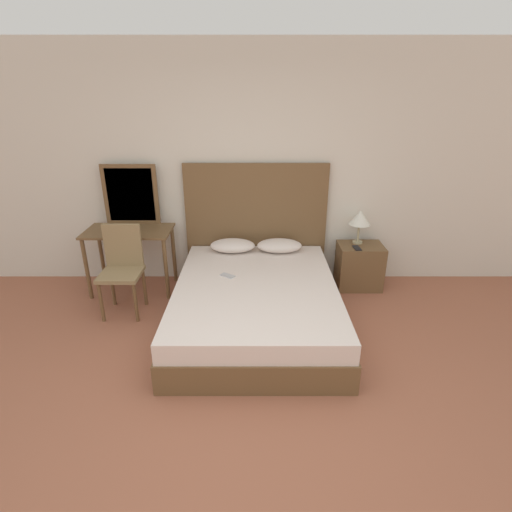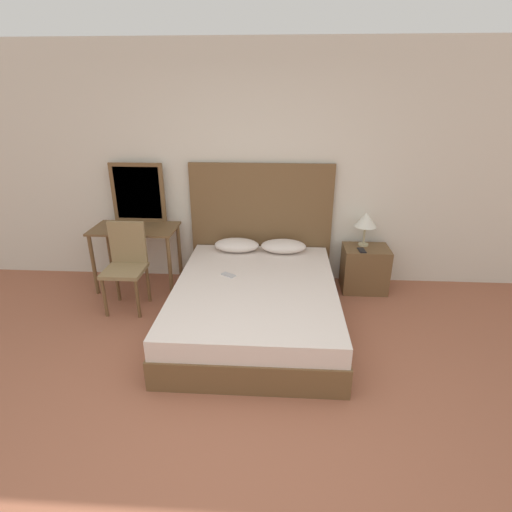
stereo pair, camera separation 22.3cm
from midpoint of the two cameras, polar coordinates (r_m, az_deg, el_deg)
name	(u,v)px [view 1 (the left image)]	position (r m, az deg, el deg)	size (l,w,h in m)	color
ground_plane	(240,442)	(2.96, -4.72, -25.01)	(16.00, 16.00, 0.00)	#9E5B42
wall_back	(246,169)	(4.67, -2.77, 12.32)	(10.00, 0.06, 2.70)	silver
bed	(256,304)	(3.98, -1.62, -6.94)	(1.58, 2.07, 0.45)	brown
headboard	(256,224)	(4.75, -1.35, 4.60)	(1.66, 0.05, 1.43)	brown
pillow_left	(233,246)	(4.62, -4.75, 1.48)	(0.52, 0.30, 0.15)	silver
pillow_right	(279,246)	(4.61, 1.98, 1.48)	(0.52, 0.30, 0.15)	silver
phone_on_bed	(228,276)	(4.04, -5.64, -2.83)	(0.16, 0.14, 0.01)	#B7B7BC
nightstand	(359,266)	(4.84, 13.25, -1.42)	(0.51, 0.39, 0.53)	brown
table_lamp	(360,218)	(4.71, 13.32, 5.24)	(0.25, 0.25, 0.39)	tan
phone_on_nightstand	(357,248)	(4.63, 12.89, 1.12)	(0.08, 0.15, 0.01)	black
vanity_desk	(130,240)	(4.76, -18.90, 2.10)	(0.96, 0.53, 0.74)	brown
vanity_mirror	(131,195)	(4.85, -18.75, 8.29)	(0.62, 0.03, 0.69)	brown
chair	(122,264)	(4.37, -19.96, -1.11)	(0.41, 0.40, 0.92)	olive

